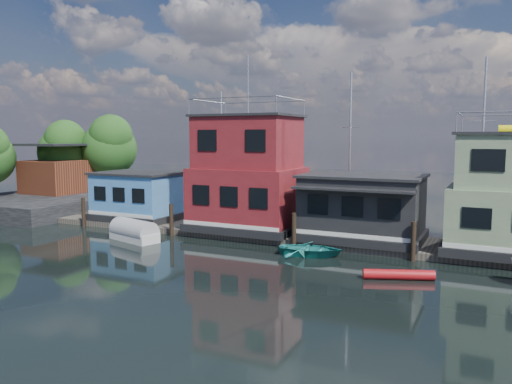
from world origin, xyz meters
The scene contains 11 objects.
ground centered at (0.00, 0.00, 0.00)m, with size 160.00×160.00×0.00m, color black.
dock centered at (0.00, 12.00, 0.20)m, with size 48.00×5.00×0.40m, color #595147.
houseboat_blue centered at (-18.00, 12.00, 2.21)m, with size 6.40×4.90×3.66m.
houseboat_red centered at (-8.50, 12.00, 4.10)m, with size 7.40×5.90×11.86m.
houseboat_dark centered at (-0.50, 11.98, 2.42)m, with size 7.40×6.10×4.06m.
pilings centered at (-0.33, 9.20, 1.10)m, with size 42.28×0.28×2.20m.
background_masts centered at (4.76, 18.00, 5.55)m, with size 36.40×0.16×12.00m.
shore centered at (-30.67, 15.86, 3.60)m, with size 12.40×15.72×8.24m.
tarp_runabout centered at (-14.30, 6.85, 0.56)m, with size 3.97×2.46×1.51m.
red_kayak centered at (2.92, 5.23, 0.25)m, with size 0.49×0.49×3.35m, color #B11217.
dinghy_teal centered at (-2.47, 7.89, 0.38)m, with size 2.61×3.65×0.76m, color teal.
Camera 1 is at (6.82, -18.67, 6.87)m, focal length 35.00 mm.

